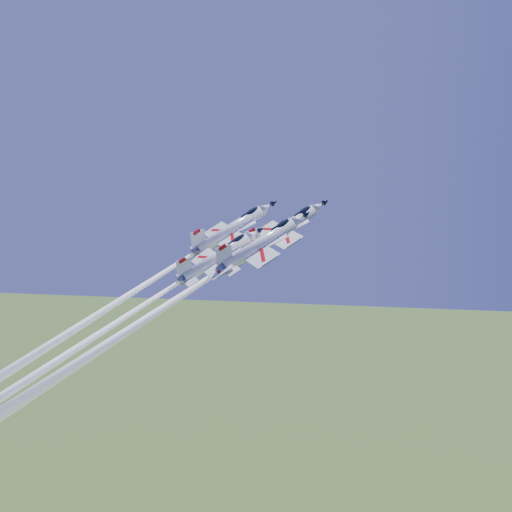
# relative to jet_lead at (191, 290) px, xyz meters

# --- Properties ---
(jet_lead) EXTENTS (38.29, 29.07, 40.44)m
(jet_lead) POSITION_rel_jet_lead_xyz_m (0.00, 0.00, 0.00)
(jet_lead) COLOR white
(jet_left) EXTENTS (42.54, 32.54, 46.47)m
(jet_left) POSITION_rel_jet_lead_xyz_m (-11.96, -3.21, -2.02)
(jet_left) COLOR white
(jet_right) EXTENTS (36.36, 27.41, 37.67)m
(jet_right) POSITION_rel_jet_lead_xyz_m (-1.31, -7.34, -0.52)
(jet_right) COLOR white
(jet_slot) EXTENTS (41.60, 31.91, 46.42)m
(jet_slot) POSITION_rel_jet_lead_xyz_m (-12.83, -11.06, -5.70)
(jet_slot) COLOR white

